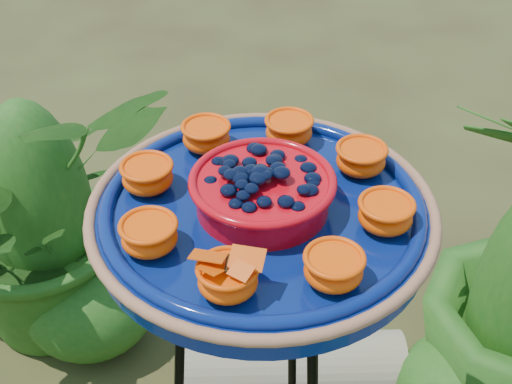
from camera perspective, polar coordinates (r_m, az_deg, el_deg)
feeder_dish at (r=1.00m, az=0.51°, el=-1.32°), size 0.61×0.61×0.11m
driftwood_log at (r=1.92m, az=2.75°, el=-14.01°), size 0.60×0.26×0.20m
shrub_back_left at (r=2.01m, az=-16.91°, el=-1.10°), size 0.94×0.93×0.79m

